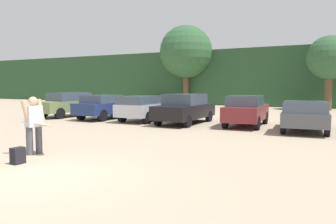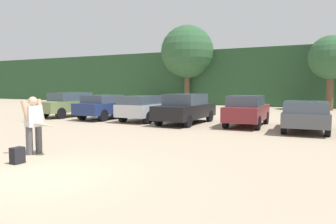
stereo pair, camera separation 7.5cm
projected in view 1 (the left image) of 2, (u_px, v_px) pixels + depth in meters
The scene contains 13 objects.
ground_plane at pixel (41, 177), 7.73m from camera, with size 120.00×120.00×0.00m, color tan.
hillside_ridge at pixel (284, 78), 37.50m from camera, with size 108.00×12.00×5.88m, color #284C2D.
tree_far_right at pixel (186, 52), 35.75m from camera, with size 5.66×5.66×8.54m.
tree_center at pixel (330, 58), 27.75m from camera, with size 3.68×3.68×6.28m.
parked_car_olive_green at pixel (70, 104), 22.63m from camera, with size 2.15×4.91×1.63m.
parked_car_navy at pixel (107, 106), 21.08m from camera, with size 1.90×4.76×1.52m.
parked_car_silver at pixel (146, 107), 19.73m from camera, with size 1.93×4.53×1.51m.
parked_car_black at pixel (185, 108), 18.41m from camera, with size 1.97×4.69×1.65m.
parked_car_maroon at pixel (246, 110), 17.17m from camera, with size 2.00×4.28×1.61m.
parked_car_dark_gray at pixel (305, 115), 15.19m from camera, with size 2.33×4.53×1.43m.
person_adult at pixel (34, 122), 10.22m from camera, with size 0.41×0.78×1.78m.
surfboard_cream at pixel (37, 124), 10.35m from camera, with size 1.83×0.80×0.20m.
backpack_dropped at pixel (18, 156), 9.01m from camera, with size 0.24×0.34×0.45m.
Camera 1 is at (6.19, -5.29, 2.14)m, focal length 35.51 mm.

